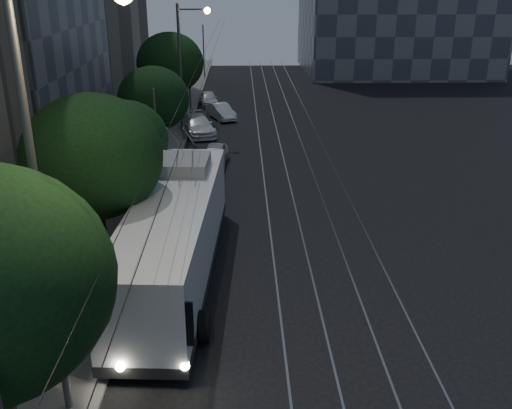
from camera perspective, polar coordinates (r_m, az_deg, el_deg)
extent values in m
plane|color=black|center=(21.13, 1.51, -9.69)|extent=(120.00, 120.00, 0.00)
cube|color=slate|center=(40.07, -10.80, 5.52)|extent=(5.00, 90.00, 0.15)
cube|color=gray|center=(39.58, 0.44, 5.61)|extent=(0.08, 90.00, 0.02)
cube|color=gray|center=(39.66, 2.53, 5.62)|extent=(0.08, 90.00, 0.02)
cube|color=gray|center=(39.80, 4.78, 5.62)|extent=(0.08, 90.00, 0.02)
cube|color=gray|center=(39.98, 6.84, 5.62)|extent=(0.08, 90.00, 0.02)
cylinder|color=black|center=(38.49, -5.87, 13.56)|extent=(0.02, 90.00, 0.02)
cylinder|color=black|center=(38.44, -4.80, 13.58)|extent=(0.02, 90.00, 0.02)
cylinder|color=#4F4F51|center=(29.44, -9.85, 5.62)|extent=(0.14, 0.14, 6.00)
cylinder|color=#4F4F51|center=(48.85, -6.66, 12.17)|extent=(0.14, 0.14, 6.00)
cylinder|color=#4F4F51|center=(68.60, -5.26, 14.97)|extent=(0.14, 0.14, 6.00)
cube|color=silver|center=(21.94, -8.13, -3.04)|extent=(3.47, 13.00, 3.06)
cube|color=black|center=(22.54, -7.94, -6.20)|extent=(3.51, 13.05, 0.38)
cube|color=black|center=(22.37, -8.00, -2.15)|extent=(3.37, 10.33, 1.13)
cube|color=black|center=(16.23, -10.61, -11.60)|extent=(2.44, 0.22, 1.39)
cube|color=black|center=(27.77, -6.76, 2.96)|extent=(2.24, 0.21, 1.07)
cube|color=#29F651|center=(15.73, -10.85, -8.66)|extent=(1.72, 0.16, 0.34)
cube|color=gray|center=(24.27, -7.55, 4.01)|extent=(2.47, 2.49, 0.54)
sphere|color=white|center=(17.16, -13.42, -15.51)|extent=(0.28, 0.28, 0.28)
sphere|color=white|center=(16.88, -7.12, -15.71)|extent=(0.28, 0.28, 0.28)
cylinder|color=#4F4F51|center=(25.14, -8.13, 6.67)|extent=(0.06, 4.85, 2.12)
cylinder|color=#4F4F51|center=(25.08, -6.66, 6.70)|extent=(0.06, 4.85, 2.12)
cylinder|color=black|center=(19.25, -13.21, -11.91)|extent=(0.32, 1.07, 1.07)
cylinder|color=black|center=(18.89, -5.19, -12.06)|extent=(0.32, 1.07, 1.07)
cylinder|color=black|center=(25.23, -10.26, -3.17)|extent=(0.32, 1.07, 1.07)
cylinder|color=black|center=(24.96, -4.27, -3.15)|extent=(0.32, 1.07, 1.07)
cylinder|color=black|center=(27.09, -9.66, -1.34)|extent=(0.32, 1.07, 1.07)
cylinder|color=black|center=(26.84, -4.08, -1.30)|extent=(0.32, 1.07, 1.07)
imported|color=#AAADB2|center=(28.69, -7.89, 0.81)|extent=(3.34, 6.42, 1.73)
imported|color=#ADAEB2|center=(36.08, -4.13, 4.97)|extent=(1.81, 3.83, 1.27)
imported|color=white|center=(43.37, -5.86, 7.91)|extent=(3.33, 5.32, 1.44)
imported|color=silver|center=(48.16, -3.52, 9.27)|extent=(2.78, 4.07, 1.27)
imported|color=silver|center=(53.61, -4.76, 10.52)|extent=(2.12, 3.92, 1.27)
cylinder|color=black|center=(23.03, -15.15, -3.53)|extent=(0.44, 0.44, 2.96)
ellipsoid|color=black|center=(21.84, -16.02, 4.62)|extent=(5.17, 5.17, 4.65)
cylinder|color=black|center=(28.41, -12.53, 1.03)|extent=(0.44, 0.44, 2.43)
ellipsoid|color=black|center=(27.59, -12.99, 6.36)|extent=(4.08, 4.08, 3.67)
cylinder|color=black|center=(37.39, -9.94, 6.12)|extent=(0.44, 0.44, 2.29)
ellipsoid|color=black|center=(36.74, -10.22, 10.37)|extent=(4.48, 4.48, 4.03)
cylinder|color=black|center=(46.58, -8.35, 9.68)|extent=(0.44, 0.44, 2.90)
ellipsoid|color=black|center=(46.00, -8.59, 13.82)|extent=(5.20, 5.20, 4.68)
cylinder|color=black|center=(56.74, -7.17, 11.56)|extent=(0.44, 0.44, 2.27)
ellipsoid|color=black|center=(56.35, -7.30, 14.14)|extent=(3.84, 3.84, 3.45)
cylinder|color=#4F4F51|center=(14.44, -20.70, -1.60)|extent=(0.20, 0.20, 11.29)
cylinder|color=#4F4F51|center=(40.85, -7.55, 12.71)|extent=(0.20, 0.20, 9.43)
cylinder|color=#4F4F51|center=(40.32, -6.32, 18.85)|extent=(2.08, 0.12, 0.12)
sphere|color=#FFD98C|center=(40.26, -4.90, 18.76)|extent=(0.44, 0.44, 0.44)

